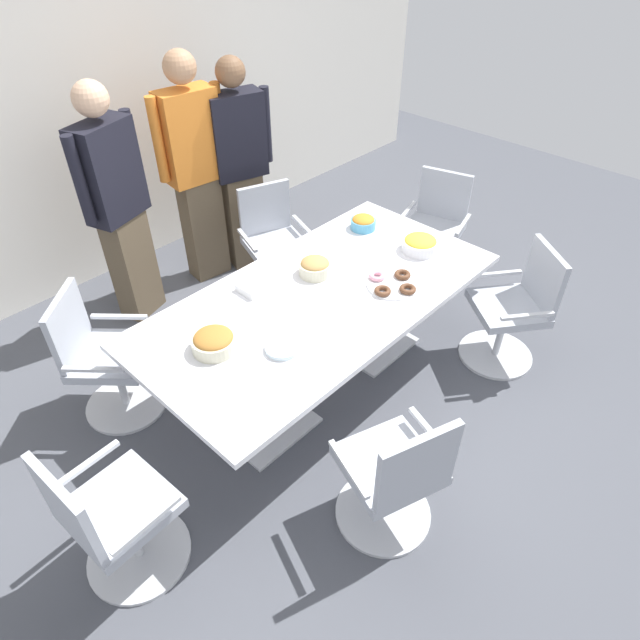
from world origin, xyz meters
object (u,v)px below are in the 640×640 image
object	(u,v)px
snack_bowl_cookies	(315,267)
donut_platter	(392,284)
office_chair_2	(394,479)
snack_bowl_chips_yellow	(420,244)
office_chair_0	(105,362)
office_chair_5	(274,248)
plate_stack	(282,348)
office_chair_1	(114,521)
person_standing_0	(118,205)
office_chair_4	(434,233)
snack_bowl_chips_orange	(363,222)
person_standing_1	(195,169)
napkin_pile	(253,287)
conference_table	(320,311)
person_standing_2	(239,165)
office_chair_3	(513,313)
snack_bowl_pretzels	(214,341)

from	to	relation	value
snack_bowl_cookies	donut_platter	size ratio (longest dim) A/B	0.63
office_chair_2	snack_bowl_chips_yellow	size ratio (longest dim) A/B	3.58
office_chair_0	donut_platter	size ratio (longest dim) A/B	2.67
office_chair_5	plate_stack	size ratio (longest dim) A/B	4.69
office_chair_0	office_chair_1	xyz separation A→B (m)	(-0.55, -1.04, 0.00)
person_standing_0	snack_bowl_chips_yellow	size ratio (longest dim) A/B	7.20
office_chair_0	snack_bowl_cookies	xyz separation A→B (m)	(1.27, -0.64, 0.40)
office_chair_4	donut_platter	world-z (taller)	office_chair_4
office_chair_0	office_chair_5	xyz separation A→B (m)	(1.67, 0.21, 0.00)
snack_bowl_chips_orange	plate_stack	xyz separation A→B (m)	(-1.35, -0.54, -0.04)
office_chair_5	person_standing_1	size ratio (longest dim) A/B	0.48
donut_platter	office_chair_0	bearing A→B (deg)	144.11
snack_bowl_chips_orange	plate_stack	bearing A→B (deg)	-158.22
snack_bowl_chips_yellow	napkin_pile	bearing A→B (deg)	156.15
napkin_pile	snack_bowl_cookies	bearing A→B (deg)	-21.80
snack_bowl_cookies	snack_bowl_chips_orange	bearing A→B (deg)	12.82
conference_table	office_chair_0	bearing A→B (deg)	143.48
office_chair_5	person_standing_0	size ratio (longest dim) A/B	0.50
office_chair_4	person_standing_1	world-z (taller)	person_standing_1
conference_table	office_chair_4	bearing A→B (deg)	7.41
office_chair_1	office_chair_2	size ratio (longest dim) A/B	1.00
office_chair_1	person_standing_1	size ratio (longest dim) A/B	0.48
office_chair_5	napkin_pile	distance (m)	1.12
office_chair_5	person_standing_2	distance (m)	0.75
person_standing_2	napkin_pile	bearing A→B (deg)	68.78
conference_table	person_standing_1	bearing A→B (deg)	79.41
conference_table	donut_platter	world-z (taller)	donut_platter
office_chair_4	person_standing_2	bearing A→B (deg)	21.28
office_chair_3	donut_platter	size ratio (longest dim) A/B	2.67
person_standing_2	napkin_pile	size ratio (longest dim) A/B	10.62
office_chair_1	snack_bowl_pretzels	distance (m)	1.03
donut_platter	office_chair_5	bearing A→B (deg)	83.29
donut_platter	office_chair_3	bearing A→B (deg)	-37.19
napkin_pile	office_chair_3	bearing A→B (deg)	-40.41
office_chair_3	donut_platter	world-z (taller)	office_chair_3
snack_bowl_chips_yellow	napkin_pile	world-z (taller)	snack_bowl_chips_yellow
person_standing_2	donut_platter	distance (m)	1.85
plate_stack	office_chair_2	bearing A→B (deg)	-92.34
conference_table	person_standing_0	distance (m)	1.71
napkin_pile	office_chair_5	bearing A→B (deg)	40.84
person_standing_0	snack_bowl_pretzels	size ratio (longest dim) A/B	7.23
donut_platter	plate_stack	bearing A→B (deg)	175.43
office_chair_3	napkin_pile	size ratio (longest dim) A/B	5.40
office_chair_1	person_standing_1	xyz separation A→B (m)	(1.98, 1.88, 0.59)
conference_table	snack_bowl_cookies	xyz separation A→B (m)	(0.15, 0.19, 0.18)
office_chair_4	donut_platter	xyz separation A→B (m)	(-1.27, -0.49, 0.36)
person_standing_2	person_standing_1	bearing A→B (deg)	-0.89
office_chair_3	person_standing_1	bearing A→B (deg)	55.78
person_standing_1	donut_platter	world-z (taller)	person_standing_1
snack_bowl_pretzels	snack_bowl_chips_orange	xyz separation A→B (m)	(1.61, 0.26, -0.01)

